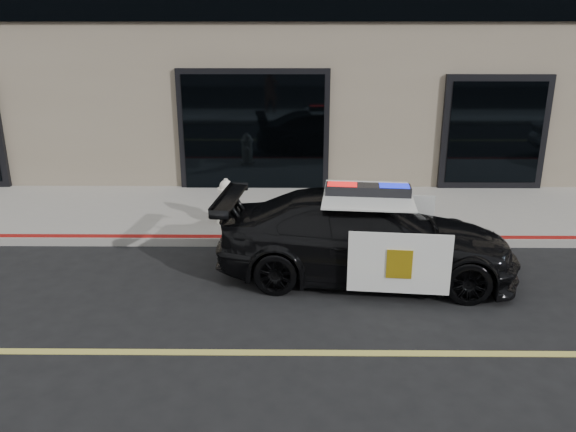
{
  "coord_description": "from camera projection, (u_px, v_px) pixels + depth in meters",
  "views": [
    {
      "loc": [
        -0.1,
        -5.85,
        3.67
      ],
      "look_at": [
        -0.17,
        2.2,
        1.0
      ],
      "focal_mm": 35.0,
      "sensor_mm": 36.0,
      "label": 1
    }
  ],
  "objects": [
    {
      "name": "police_car",
      "position": [
        366.0,
        236.0,
        8.6
      ],
      "size": [
        2.77,
        4.91,
        1.49
      ],
      "color": "black",
      "rests_on": "ground"
    },
    {
      "name": "ground",
      "position": [
        301.0,
        353.0,
        6.71
      ],
      "size": [
        120.0,
        120.0,
        0.0
      ],
      "primitive_type": "plane",
      "color": "black",
      "rests_on": "ground"
    },
    {
      "name": "sidewalk_n",
      "position": [
        298.0,
        212.0,
        11.67
      ],
      "size": [
        60.0,
        3.5,
        0.15
      ],
      "primitive_type": "cube",
      "color": "gray",
      "rests_on": "ground"
    },
    {
      "name": "fire_hydrant",
      "position": [
        227.0,
        202.0,
        10.69
      ],
      "size": [
        0.39,
        0.54,
        0.86
      ],
      "color": "white",
      "rests_on": "sidewalk_n"
    }
  ]
}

